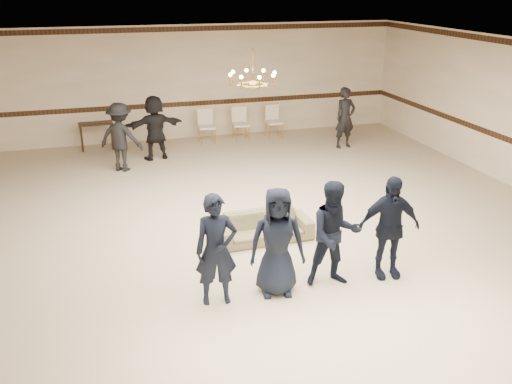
# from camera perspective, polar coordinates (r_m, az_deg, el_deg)

# --- Properties ---
(room) EXTENTS (12.01, 14.01, 3.21)m
(room) POSITION_cam_1_polar(r_m,az_deg,el_deg) (9.78, 1.32, 4.35)
(room) COLOR #B5A98B
(room) RESTS_ON ground
(chair_rail) EXTENTS (12.00, 0.02, 0.14)m
(chair_rail) POSITION_cam_1_polar(r_m,az_deg,el_deg) (16.51, -6.21, 8.92)
(chair_rail) COLOR #361F10
(chair_rail) RESTS_ON wall_back
(crown_molding) EXTENTS (12.00, 0.02, 0.14)m
(crown_molding) POSITION_cam_1_polar(r_m,az_deg,el_deg) (16.22, -6.51, 16.13)
(crown_molding) COLOR #361F10
(crown_molding) RESTS_ON wall_back
(chandelier) EXTENTS (0.94, 0.94, 0.89)m
(chandelier) POSITION_cam_1_polar(r_m,az_deg,el_deg) (10.44, -0.34, 12.58)
(chandelier) COLOR #AF8338
(chandelier) RESTS_ON ceiling
(boy_a) EXTENTS (0.63, 0.44, 1.64)m
(boy_a) POSITION_cam_1_polar(r_m,az_deg,el_deg) (7.91, -4.06, -5.88)
(boy_a) COLOR black
(boy_a) RESTS_ON floor
(boy_b) EXTENTS (0.89, 0.66, 1.64)m
(boy_b) POSITION_cam_1_polar(r_m,az_deg,el_deg) (8.13, 2.16, -5.08)
(boy_b) COLOR black
(boy_b) RESTS_ON floor
(boy_c) EXTENTS (0.88, 0.73, 1.64)m
(boy_c) POSITION_cam_1_polar(r_m,az_deg,el_deg) (8.44, 7.98, -4.27)
(boy_c) COLOR black
(boy_c) RESTS_ON floor
(boy_d) EXTENTS (1.01, 0.54, 1.64)m
(boy_d) POSITION_cam_1_polar(r_m,az_deg,el_deg) (8.83, 13.33, -3.49)
(boy_d) COLOR black
(boy_d) RESTS_ON floor
(settee) EXTENTS (1.74, 0.73, 0.50)m
(settee) POSITION_cam_1_polar(r_m,az_deg,el_deg) (9.99, 0.77, -3.54)
(settee) COLOR #807E55
(settee) RESTS_ON floor
(adult_left) EXTENTS (1.23, 1.07, 1.66)m
(adult_left) POSITION_cam_1_polar(r_m,az_deg,el_deg) (13.86, -13.57, 5.43)
(adult_left) COLOR black
(adult_left) RESTS_ON floor
(adult_mid) EXTENTS (1.59, 0.72, 1.66)m
(adult_mid) POSITION_cam_1_polar(r_m,az_deg,el_deg) (14.60, -10.22, 6.45)
(adult_mid) COLOR black
(adult_mid) RESTS_ON floor
(adult_right) EXTENTS (0.66, 0.49, 1.66)m
(adult_right) POSITION_cam_1_polar(r_m,az_deg,el_deg) (15.60, 9.03, 7.44)
(adult_right) COLOR black
(adult_right) RESTS_ON floor
(banquet_chair_left) EXTENTS (0.49, 0.49, 0.94)m
(banquet_chair_left) POSITION_cam_1_polar(r_m,az_deg,el_deg) (15.99, -5.02, 6.63)
(banquet_chair_left) COLOR #EEE0C8
(banquet_chair_left) RESTS_ON floor
(banquet_chair_mid) EXTENTS (0.50, 0.50, 0.94)m
(banquet_chair_mid) POSITION_cam_1_polar(r_m,az_deg,el_deg) (16.21, -1.54, 6.90)
(banquet_chair_mid) COLOR #EEE0C8
(banquet_chair_mid) RESTS_ON floor
(banquet_chair_right) EXTENTS (0.47, 0.47, 0.94)m
(banquet_chair_right) POSITION_cam_1_polar(r_m,az_deg,el_deg) (16.49, 1.84, 7.14)
(banquet_chair_right) COLOR #EEE0C8
(banquet_chair_right) RESTS_ON floor
(console_table) EXTENTS (0.91, 0.43, 0.75)m
(console_table) POSITION_cam_1_polar(r_m,az_deg,el_deg) (15.91, -15.84, 5.48)
(console_table) COLOR black
(console_table) RESTS_ON floor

